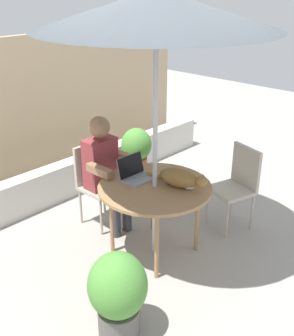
% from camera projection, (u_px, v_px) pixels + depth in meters
% --- Properties ---
extents(ground_plane, '(14.00, 14.00, 0.00)m').
position_uv_depth(ground_plane, '(154.00, 250.00, 4.22)').
color(ground_plane, gray).
extents(fence_back, '(5.71, 0.08, 1.87)m').
position_uv_depth(fence_back, '(17.00, 113.00, 5.31)').
color(fence_back, tan).
rests_on(fence_back, ground).
extents(planter_wall_low, '(5.14, 0.20, 0.44)m').
position_uv_depth(planter_wall_low, '(58.00, 182.00, 5.12)').
color(planter_wall_low, beige).
rests_on(planter_wall_low, ground).
extents(patio_table, '(1.07, 1.07, 0.73)m').
position_uv_depth(patio_table, '(155.00, 191.00, 3.94)').
color(patio_table, '#9E754C').
rests_on(patio_table, ground).
extents(patio_umbrella, '(2.01, 2.01, 2.42)m').
position_uv_depth(patio_umbrella, '(156.00, 10.00, 3.28)').
color(patio_umbrella, '#B7B7BC').
rests_on(patio_umbrella, ground).
extents(chair_occupied, '(0.40, 0.40, 0.89)m').
position_uv_depth(chair_occupied, '(96.00, 178.00, 4.54)').
color(chair_occupied, '#B2A899').
rests_on(chair_occupied, ground).
extents(chair_empty, '(0.50, 0.50, 0.89)m').
position_uv_depth(chair_empty, '(238.00, 181.00, 4.46)').
color(chair_empty, '#B2A899').
rests_on(chair_empty, ground).
extents(person_seated, '(0.48, 0.48, 1.23)m').
position_uv_depth(person_seated, '(105.00, 167.00, 4.37)').
color(person_seated, maroon).
rests_on(person_seated, ground).
extents(laptop, '(0.31, 0.26, 0.21)m').
position_uv_depth(laptop, '(134.00, 172.00, 4.05)').
color(laptop, gray).
rests_on(laptop, patio_table).
extents(cat, '(0.26, 0.65, 0.17)m').
position_uv_depth(cat, '(181.00, 179.00, 3.87)').
color(cat, olive).
rests_on(cat, patio_table).
extents(potted_plant_near_fence, '(0.39, 0.39, 0.76)m').
position_uv_depth(potted_plant_near_fence, '(136.00, 152.00, 5.43)').
color(potted_plant_near_fence, '#9E5138').
rests_on(potted_plant_near_fence, ground).
extents(potted_plant_by_chair, '(0.44, 0.44, 0.72)m').
position_uv_depth(potted_plant_by_chair, '(118.00, 292.00, 3.08)').
color(potted_plant_by_chair, '#595654').
rests_on(potted_plant_by_chair, ground).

